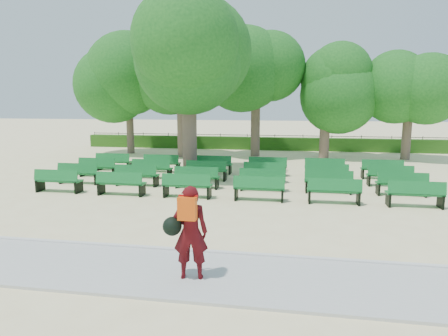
# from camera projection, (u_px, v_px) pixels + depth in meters

# --- Properties ---
(ground) EXTENTS (120.00, 120.00, 0.00)m
(ground) POSITION_uv_depth(u_px,v_px,m) (229.00, 192.00, 15.12)
(ground) COLOR beige
(paving) EXTENTS (30.00, 2.20, 0.06)m
(paving) POSITION_uv_depth(u_px,v_px,m) (170.00, 273.00, 7.92)
(paving) COLOR #B6B7B2
(paving) RESTS_ON ground
(curb) EXTENTS (30.00, 0.12, 0.10)m
(curb) POSITION_uv_depth(u_px,v_px,m) (186.00, 251.00, 9.04)
(curb) COLOR silver
(curb) RESTS_ON ground
(hedge) EXTENTS (26.00, 0.70, 0.90)m
(hedge) POSITION_uv_depth(u_px,v_px,m) (260.00, 143.00, 28.65)
(hedge) COLOR #245215
(hedge) RESTS_ON ground
(fence) EXTENTS (26.00, 0.10, 1.02)m
(fence) POSITION_uv_depth(u_px,v_px,m) (261.00, 149.00, 29.11)
(fence) COLOR black
(fence) RESTS_ON ground
(tree_line) EXTENTS (21.80, 6.80, 7.04)m
(tree_line) POSITION_uv_depth(u_px,v_px,m) (255.00, 157.00, 24.84)
(tree_line) COLOR #1D621C
(tree_line) RESTS_ON ground
(bench_array) EXTENTS (1.78, 0.62, 1.11)m
(bench_array) POSITION_uv_depth(u_px,v_px,m) (233.00, 183.00, 16.48)
(bench_array) COLOR #12692A
(bench_array) RESTS_ON ground
(tree_among) EXTENTS (5.76, 5.76, 7.75)m
(tree_among) POSITION_uv_depth(u_px,v_px,m) (189.00, 62.00, 17.39)
(tree_among) COLOR brown
(tree_among) RESTS_ON ground
(person) EXTENTS (0.88, 0.56, 1.80)m
(person) POSITION_uv_depth(u_px,v_px,m) (189.00, 231.00, 7.49)
(person) COLOR #45090D
(person) RESTS_ON ground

